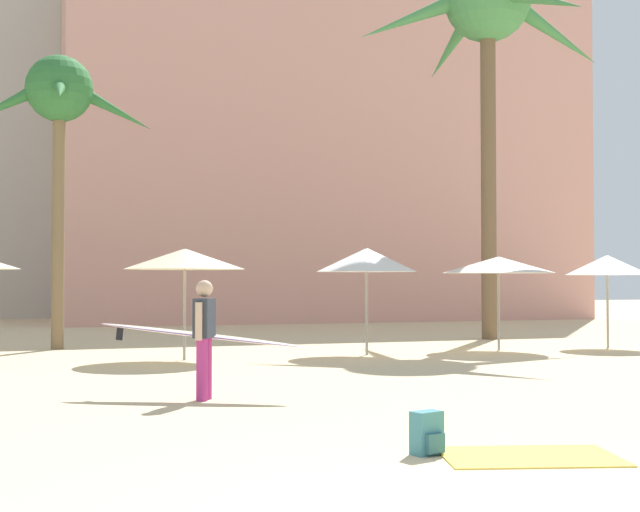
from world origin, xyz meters
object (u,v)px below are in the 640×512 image
beach_towel (530,456)px  backpack (427,434)px  cafe_umbrella_3 (367,260)px  cafe_umbrella_0 (498,265)px  palm_tree_left (59,104)px  cafe_umbrella_2 (185,259)px  person_mid_right (202,335)px  cafe_umbrella_6 (607,265)px  palm_tree_far_left (488,18)px

beach_towel → backpack: 0.99m
beach_towel → cafe_umbrella_3: bearing=76.6°
cafe_umbrella_0 → backpack: size_ratio=6.46×
palm_tree_left → cafe_umbrella_2: size_ratio=2.83×
cafe_umbrella_0 → cafe_umbrella_3: (-3.49, -0.16, 0.09)m
cafe_umbrella_0 → palm_tree_left: bearing=159.7°
cafe_umbrella_3 → person_mid_right: 7.88m
cafe_umbrella_6 → cafe_umbrella_0: bearing=178.7°
palm_tree_left → beach_towel: bearing=-75.0°
backpack → palm_tree_far_left: bearing=131.2°
person_mid_right → cafe_umbrella_0: bearing=65.1°
cafe_umbrella_2 → backpack: size_ratio=6.16×
person_mid_right → backpack: bearing=-45.1°
cafe_umbrella_3 → beach_towel: cafe_umbrella_3 is taller
palm_tree_left → beach_towel: size_ratio=4.38×
cafe_umbrella_6 → beach_towel: bearing=-129.5°
palm_tree_far_left → cafe_umbrella_2: 12.52m
person_mid_right → beach_towel: bearing=-37.5°
palm_tree_left → cafe_umbrella_0: palm_tree_left is taller
palm_tree_left → backpack: (3.15, -14.59, -5.89)m
cafe_umbrella_3 → cafe_umbrella_2: bearing=180.0°
backpack → person_mid_right: 4.87m
cafe_umbrella_0 → backpack: cafe_umbrella_0 is taller
palm_tree_left → cafe_umbrella_6: (13.24, -3.82, -4.00)m
palm_tree_far_left → palm_tree_left: palm_tree_far_left is taller
cafe_umbrella_2 → cafe_umbrella_3: bearing=-0.0°
cafe_umbrella_6 → backpack: size_ratio=5.58×
backpack → person_mid_right: size_ratio=0.15×
cafe_umbrella_0 → cafe_umbrella_3: cafe_umbrella_3 is taller
beach_towel → cafe_umbrella_6: bearing=50.5°
cafe_umbrella_3 → beach_towel: 11.60m
palm_tree_left → cafe_umbrella_2: bearing=-57.3°
cafe_umbrella_0 → beach_towel: cafe_umbrella_0 is taller
cafe_umbrella_2 → person_mid_right: bearing=-96.8°
person_mid_right → palm_tree_left: bearing=128.7°
palm_tree_far_left → cafe_umbrella_2: size_ratio=4.34×
palm_tree_left → cafe_umbrella_3: (6.67, -3.91, -3.92)m
backpack → beach_towel: bearing=47.4°
palm_tree_far_left → cafe_umbrella_6: palm_tree_far_left is taller
cafe_umbrella_2 → cafe_umbrella_6: (10.74, 0.09, -0.07)m
palm_tree_far_left → backpack: 19.32m
palm_tree_left → cafe_umbrella_6: size_ratio=3.12×
cafe_umbrella_0 → cafe_umbrella_3: size_ratio=1.11×
cafe_umbrella_3 → person_mid_right: (-4.88, -6.06, -1.25)m
palm_tree_far_left → cafe_umbrella_3: (-5.31, -3.84, -7.23)m
palm_tree_left → cafe_umbrella_0: size_ratio=2.69×
cafe_umbrella_2 → cafe_umbrella_3: size_ratio=1.06×
beach_towel → person_mid_right: person_mid_right is taller
backpack → person_mid_right: bearing=178.9°
cafe_umbrella_2 → cafe_umbrella_6: cafe_umbrella_2 is taller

